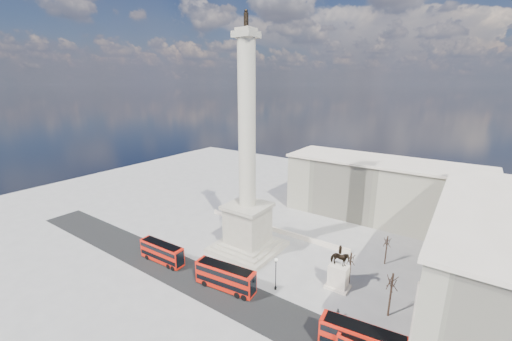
{
  "coord_description": "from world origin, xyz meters",
  "views": [
    {
      "loc": [
        38.2,
        -46.8,
        36.22
      ],
      "look_at": [
        4.06,
        2.41,
        19.77
      ],
      "focal_mm": 22.0,
      "sensor_mm": 36.0,
      "label": 1
    }
  ],
  "objects_px": {
    "victorian_lamp": "(276,271)",
    "equestrian_statue": "(338,273)",
    "pedestrian_walking": "(338,313)",
    "pedestrian_standing": "(365,335)",
    "red_bus_b": "(226,277)",
    "nelsons_column": "(247,195)",
    "pedestrian_crossing": "(257,262)",
    "red_bus_a": "(162,252)"
  },
  "relations": [
    {
      "from": "nelsons_column",
      "to": "red_bus_a",
      "type": "relative_size",
      "value": 4.62
    },
    {
      "from": "red_bus_a",
      "to": "pedestrian_standing",
      "type": "xyz_separation_m",
      "value": [
        41.22,
        3.23,
        -1.44
      ]
    },
    {
      "from": "pedestrian_standing",
      "to": "pedestrian_crossing",
      "type": "height_order",
      "value": "pedestrian_standing"
    },
    {
      "from": "red_bus_a",
      "to": "nelsons_column",
      "type": "bearing_deg",
      "value": 50.04
    },
    {
      "from": "victorian_lamp",
      "to": "pedestrian_standing",
      "type": "distance_m",
      "value": 17.32
    },
    {
      "from": "red_bus_a",
      "to": "red_bus_b",
      "type": "height_order",
      "value": "red_bus_b"
    },
    {
      "from": "red_bus_b",
      "to": "pedestrian_crossing",
      "type": "bearing_deg",
      "value": 81.22
    },
    {
      "from": "pedestrian_walking",
      "to": "pedestrian_standing",
      "type": "height_order",
      "value": "pedestrian_walking"
    },
    {
      "from": "equestrian_statue",
      "to": "victorian_lamp",
      "type": "bearing_deg",
      "value": -142.82
    },
    {
      "from": "victorian_lamp",
      "to": "red_bus_b",
      "type": "bearing_deg",
      "value": -146.25
    },
    {
      "from": "victorian_lamp",
      "to": "pedestrian_crossing",
      "type": "distance_m",
      "value": 9.01
    },
    {
      "from": "nelsons_column",
      "to": "pedestrian_crossing",
      "type": "height_order",
      "value": "nelsons_column"
    },
    {
      "from": "nelsons_column",
      "to": "equestrian_statue",
      "type": "bearing_deg",
      "value": -5.45
    },
    {
      "from": "equestrian_statue",
      "to": "pedestrian_walking",
      "type": "distance_m",
      "value": 8.28
    },
    {
      "from": "red_bus_b",
      "to": "equestrian_statue",
      "type": "height_order",
      "value": "equestrian_statue"
    },
    {
      "from": "red_bus_b",
      "to": "equestrian_statue",
      "type": "bearing_deg",
      "value": 29.2
    },
    {
      "from": "nelsons_column",
      "to": "equestrian_statue",
      "type": "distance_m",
      "value": 24.23
    },
    {
      "from": "red_bus_b",
      "to": "nelsons_column",
      "type": "bearing_deg",
      "value": 104.25
    },
    {
      "from": "red_bus_a",
      "to": "red_bus_b",
      "type": "distance_m",
      "value": 16.79
    },
    {
      "from": "red_bus_b",
      "to": "pedestrian_walking",
      "type": "distance_m",
      "value": 20.12
    },
    {
      "from": "pedestrian_walking",
      "to": "pedestrian_standing",
      "type": "relative_size",
      "value": 1.01
    },
    {
      "from": "pedestrian_walking",
      "to": "pedestrian_standing",
      "type": "bearing_deg",
      "value": -39.76
    },
    {
      "from": "red_bus_b",
      "to": "equestrian_statue",
      "type": "xyz_separation_m",
      "value": [
        16.7,
        11.98,
        0.57
      ]
    },
    {
      "from": "red_bus_a",
      "to": "equestrian_statue",
      "type": "distance_m",
      "value": 35.79
    },
    {
      "from": "pedestrian_walking",
      "to": "pedestrian_standing",
      "type": "xyz_separation_m",
      "value": [
        4.9,
        -1.94,
        -0.01
      ]
    },
    {
      "from": "pedestrian_walking",
      "to": "pedestrian_crossing",
      "type": "height_order",
      "value": "pedestrian_walking"
    },
    {
      "from": "red_bus_a",
      "to": "victorian_lamp",
      "type": "bearing_deg",
      "value": 11.06
    },
    {
      "from": "nelsons_column",
      "to": "red_bus_b",
      "type": "distance_m",
      "value": 18.33
    },
    {
      "from": "pedestrian_walking",
      "to": "victorian_lamp",
      "type": "bearing_deg",
      "value": 159.31
    },
    {
      "from": "red_bus_b",
      "to": "pedestrian_crossing",
      "type": "relative_size",
      "value": 7.48
    },
    {
      "from": "victorian_lamp",
      "to": "equestrian_statue",
      "type": "bearing_deg",
      "value": 37.18
    },
    {
      "from": "equestrian_statue",
      "to": "pedestrian_crossing",
      "type": "distance_m",
      "value": 16.63
    },
    {
      "from": "red_bus_b",
      "to": "pedestrian_standing",
      "type": "height_order",
      "value": "red_bus_b"
    },
    {
      "from": "red_bus_a",
      "to": "victorian_lamp",
      "type": "relative_size",
      "value": 1.69
    },
    {
      "from": "red_bus_a",
      "to": "pedestrian_walking",
      "type": "bearing_deg",
      "value": 6.0
    },
    {
      "from": "red_bus_b",
      "to": "victorian_lamp",
      "type": "relative_size",
      "value": 1.85
    },
    {
      "from": "pedestrian_crossing",
      "to": "victorian_lamp",
      "type": "bearing_deg",
      "value": -152.31
    },
    {
      "from": "victorian_lamp",
      "to": "pedestrian_standing",
      "type": "height_order",
      "value": "victorian_lamp"
    },
    {
      "from": "nelsons_column",
      "to": "red_bus_b",
      "type": "height_order",
      "value": "nelsons_column"
    },
    {
      "from": "nelsons_column",
      "to": "equestrian_statue",
      "type": "relative_size",
      "value": 5.73
    },
    {
      "from": "red_bus_b",
      "to": "pedestrian_crossing",
      "type": "height_order",
      "value": "red_bus_b"
    },
    {
      "from": "red_bus_b",
      "to": "red_bus_a",
      "type": "bearing_deg",
      "value": 175.74
    }
  ]
}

